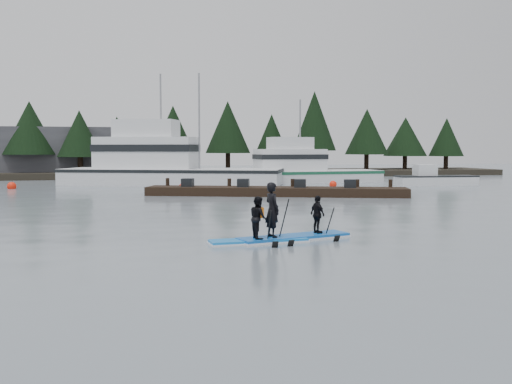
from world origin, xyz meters
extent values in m
plane|color=slate|center=(0.00, 0.00, 0.00)|extent=(160.00, 160.00, 0.00)
cube|color=#2D281E|center=(0.00, 42.00, 0.30)|extent=(70.00, 8.00, 0.60)
cube|color=#4C4C51|center=(-14.00, 44.00, 2.50)|extent=(18.00, 6.00, 5.00)
cube|color=white|center=(-1.63, 29.40, 0.12)|extent=(18.07, 10.79, 2.33)
cube|color=white|center=(-3.59, 30.15, 2.55)|extent=(8.60, 6.08, 2.53)
cylinder|color=gray|center=(-2.44, 29.72, 5.06)|extent=(0.14, 0.14, 7.56)
cube|color=white|center=(9.90, 29.88, 0.09)|extent=(13.08, 4.66, 1.83)
cube|color=white|center=(8.36, 29.76, 1.92)|extent=(5.96, 3.08, 1.83)
cylinder|color=gray|center=(9.26, 29.83, 4.02)|extent=(0.14, 0.14, 6.03)
cube|color=white|center=(18.81, 24.14, 0.37)|extent=(6.46, 2.35, 0.74)
cube|color=black|center=(3.70, 16.88, 0.27)|extent=(15.72, 7.24, 0.53)
sphere|color=#FF240C|center=(-13.27, 26.88, 0.00)|extent=(0.64, 0.64, 0.64)
sphere|color=#FF240C|center=(10.13, 24.11, 0.00)|extent=(0.58, 0.58, 0.58)
sphere|color=#FF240C|center=(2.67, 19.53, 0.00)|extent=(0.53, 0.53, 0.53)
sphere|color=#FF240C|center=(-1.44, 22.52, 0.00)|extent=(0.63, 0.63, 0.63)
cube|color=blue|center=(-1.26, 0.10, 0.06)|extent=(3.07, 0.94, 0.11)
imported|color=black|center=(-1.26, 0.10, 0.77)|extent=(0.54, 0.67, 1.32)
cube|color=orange|center=(-1.26, 0.10, 0.93)|extent=(0.31, 0.22, 0.32)
cylinder|color=black|center=(-1.00, -0.10, 0.31)|extent=(0.10, 0.89, 1.51)
cube|color=#135AB5|center=(-0.02, 0.45, 0.07)|extent=(3.86, 1.85, 0.13)
imported|color=black|center=(-0.79, 0.24, 0.99)|extent=(0.56, 0.71, 1.71)
cylinder|color=black|center=(-0.49, 0.09, 0.55)|extent=(0.16, 0.97, 1.65)
imported|color=black|center=(0.85, 0.69, 0.75)|extent=(0.48, 0.78, 1.23)
cylinder|color=black|center=(1.15, 0.54, 0.29)|extent=(0.15, 0.88, 1.48)
camera|label=1|loc=(-5.18, -16.80, 2.88)|focal=40.00mm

